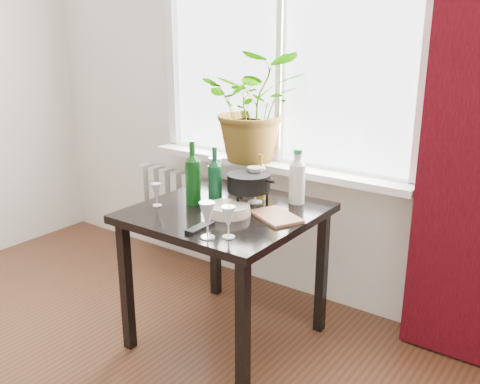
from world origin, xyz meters
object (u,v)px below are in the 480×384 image
Objects in this scene: potted_plant at (255,106)px; tv_remote at (200,228)px; wine_bottle_left at (193,172)px; cutting_board at (276,216)px; wine_bottle_right at (215,176)px; wineglass_front_right at (207,220)px; plate_stack at (228,210)px; wineglass_far_right at (228,222)px; cleaning_bottle at (297,176)px; wineglass_front_left at (157,195)px; bottle_amber at (260,177)px; wineglass_back_center at (255,184)px; radiator at (185,210)px; fondue_pot at (249,190)px; wineglass_back_left at (216,173)px; table at (226,226)px.

potted_plant is 4.00× the size of tv_remote.
wine_bottle_left is 0.49m from cutting_board.
wine_bottle_right reaches higher than wineglass_front_right.
wineglass_far_right is at bearing -52.80° from plate_stack.
wineglass_front_left is (-0.55, -0.46, -0.08)m from cleaning_bottle.
bottle_amber is 0.54m from tv_remote.
wineglass_back_center is 1.63× the size of wineglass_front_left.
radiator is 3.23× the size of bottle_amber.
radiator is 1.32m from cutting_board.
wine_bottle_right is 1.89× the size of tv_remote.
fondue_pot is 1.56× the size of tv_remote.
wineglass_back_center is 1.05× the size of wineglass_back_left.
wineglass_back_center is (-0.17, -0.12, -0.05)m from cleaning_bottle.
wineglass_front_left is (-0.48, 0.18, -0.02)m from wineglass_front_right.
cleaning_bottle reaches higher than tv_remote.
potted_plant is 1.06m from wineglass_front_right.
potted_plant is 3.89× the size of wineglass_front_right.
tv_remote is (-0.16, -0.59, -0.14)m from cleaning_bottle.
plate_stack is 1.37× the size of tv_remote.
wineglass_front_left is at bearing -160.33° from cutting_board.
wineglass_far_right is at bearing -12.77° from wineglass_front_left.
tv_remote is (0.01, -0.40, -0.08)m from fondue_pot.
wineglass_back_left is 0.84× the size of plate_stack.
table is at bearing -171.63° from cutting_board.
wine_bottle_right is 1.22× the size of fondue_pot.
wine_bottle_right reaches higher than wineglass_far_right.
wineglass_back_left is 0.41m from wineglass_front_left.
wineglass_back_center is at bearing 38.99° from wine_bottle_left.
wineglass_front_right is at bearing -81.68° from fondue_pot.
wine_bottle_right is at bearing 151.04° from plate_stack.
radiator is at bearing 153.15° from wineglass_back_center.
wineglass_back_center is at bearing -26.85° from radiator.
cleaning_bottle is 0.26m from fondue_pot.
fondue_pot reaches higher than wineglass_front_left.
fondue_pot reaches higher than wineglass_far_right.
radiator is 1.20m from plate_stack.
wine_bottle_left reaches higher than wineglass_back_left.
wine_bottle_right reaches higher than plate_stack.
wine_bottle_right is at bearing -76.52° from potted_plant.
wineglass_front_left is (-0.55, 0.12, -0.01)m from wineglass_far_right.
wineglass_back_center is at bearing 90.77° from tv_remote.
wineglass_far_right reaches higher than tv_remote.
wine_bottle_right is 0.27m from wineglass_back_left.
fondue_pot is (-0.17, -0.19, -0.06)m from cleaning_bottle.
tv_remote is at bearing -62.76° from wine_bottle_right.
wineglass_back_center is at bearing 70.17° from table.
cleaning_bottle is at bearing 90.03° from wineglass_far_right.
wine_bottle_right is 1.84× the size of wineglass_front_right.
cutting_board is (0.46, 0.07, -0.16)m from wine_bottle_left.
bottle_amber is 0.59m from wineglass_front_right.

